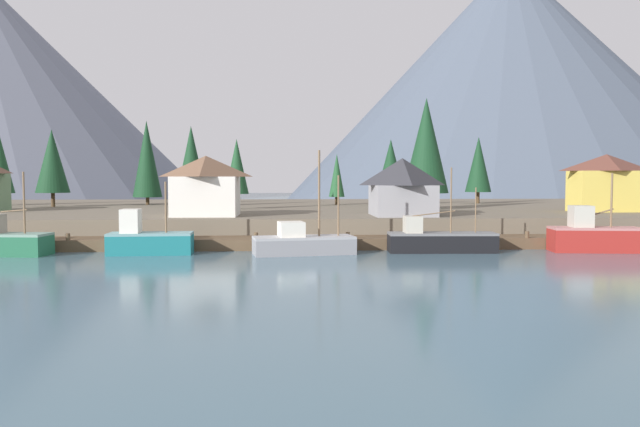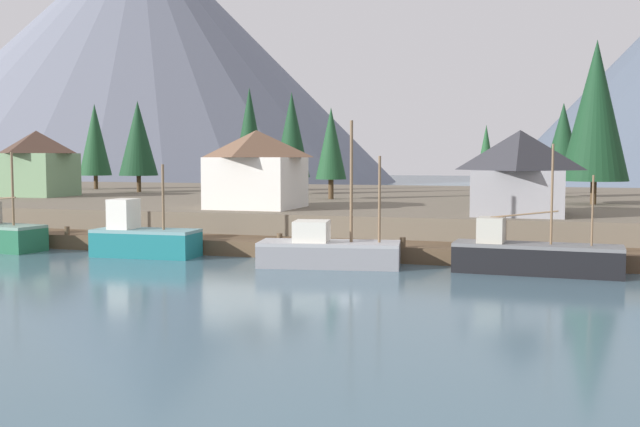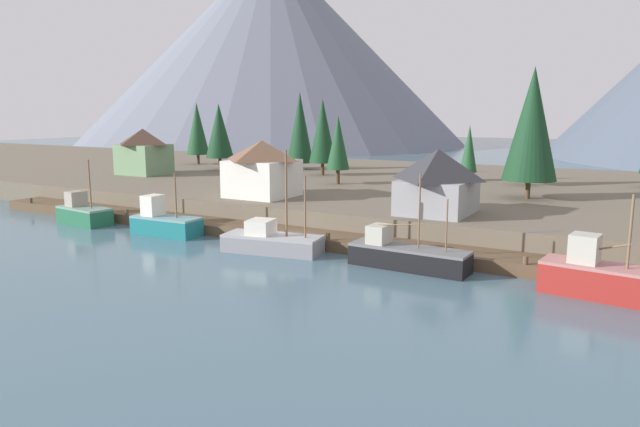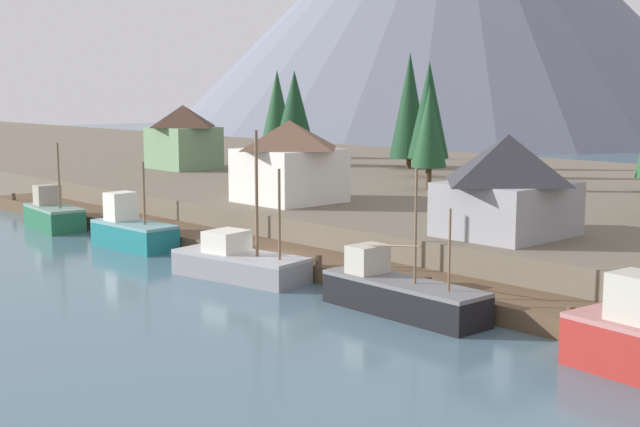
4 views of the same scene
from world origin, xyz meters
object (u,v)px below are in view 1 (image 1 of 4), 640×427
Objects in this scene: fishing_boat_black at (439,241)px; conifer_far_right at (391,166)px; conifer_back_left at (478,164)px; house_yellow at (606,182)px; conifer_far_left at (426,146)px; fishing_boat_green at (7,242)px; conifer_centre at (337,175)px; fishing_boat_teal at (148,240)px; fishing_boat_red at (594,237)px; conifer_near_left at (191,160)px; conifer_back_right at (52,161)px; fishing_boat_grey at (302,243)px; conifer_mid_left at (147,159)px; conifer_near_right at (237,167)px; house_white at (206,185)px; house_grey at (402,186)px.

conifer_far_right is at bearing 89.20° from fishing_boat_black.
conifer_back_left is at bearing 70.53° from fishing_boat_black.
house_yellow is 21.00m from conifer_far_left.
fishing_boat_green is at bearing -136.21° from conifer_far_right.
conifer_centre is at bearing 127.90° from conifer_far_left.
conifer_far_right reaches higher than house_yellow.
fishing_boat_teal is 0.89× the size of fishing_boat_red.
conifer_back_left is at bearing 10.01° from conifer_near_left.
conifer_centre is at bearing 170.94° from conifer_far_right.
conifer_back_left is 60.83m from conifer_back_right.
fishing_boat_green is 0.79× the size of fishing_boat_grey.
conifer_back_right reaches higher than conifer_centre.
fishing_boat_teal is 12.84m from fishing_boat_grey.
conifer_back_left is at bearing 45.13° from fishing_boat_green.
conifer_mid_left is at bearing 142.69° from conifer_near_left.
conifer_mid_left is (-46.53, 39.01, 7.82)m from fishing_boat_red.
conifer_near_right is 17.90m from conifer_centre.
house_white is 33.59m from conifer_far_right.
house_yellow is 43.48m from conifer_near_right.
fishing_boat_black reaches higher than fishing_boat_teal.
house_yellow is 35.50m from conifer_centre.
fishing_boat_black is 13.35m from fishing_boat_red.
conifer_back_right is 1.41× the size of conifer_centre.
conifer_near_right is at bearing -49.82° from conifer_near_left.
house_grey is 1.07× the size of house_white.
fishing_boat_teal is 0.80× the size of fishing_boat_grey.
conifer_mid_left reaches higher than house_white.
conifer_near_right reaches higher than conifer_centre.
conifer_back_left is at bearing 2.26° from conifer_mid_left.
fishing_boat_red is at bearing -40.44° from conifer_near_left.
fishing_boat_teal is 26.60m from conifer_near_right.
house_yellow is 1.08× the size of conifer_centre.
conifer_far_right is at bearing 4.28° from conifer_back_right.
conifer_back_right reaches higher than fishing_boat_teal.
fishing_boat_teal is 24.53m from fishing_boat_black.
conifer_mid_left reaches higher than fishing_boat_green.
fishing_boat_black is at bearing -36.14° from conifer_back_right.
house_grey reaches higher than fishing_boat_red.
conifer_near_left reaches higher than fishing_boat_red.
fishing_boat_red is 0.83× the size of conifer_far_right.
conifer_far_right is (34.99, -2.89, -0.98)m from conifer_mid_left.
conifer_near_right reaches higher than fishing_boat_black.
conifer_back_right is at bearing 163.95° from conifer_near_right.
house_white is at bearing -120.99° from conifer_centre.
house_grey is at bearing -42.42° from conifer_near_left.
conifer_far_left is at bearing 47.77° from fishing_boat_grey.
fishing_boat_teal is at bearing -155.42° from house_grey.
house_grey reaches higher than fishing_boat_black.
conifer_far_right is (3.04, 25.21, 2.63)m from house_grey.
conifer_far_right is at bearing 60.14° from fishing_boat_grey.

